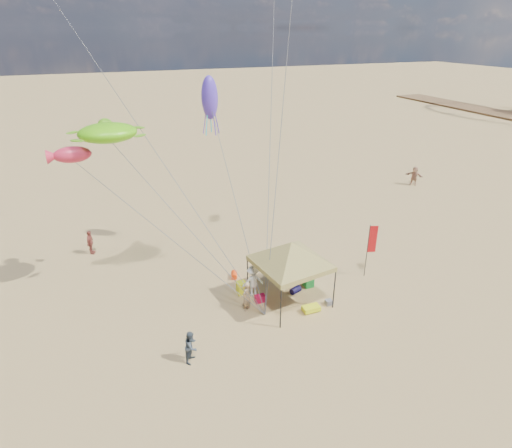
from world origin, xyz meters
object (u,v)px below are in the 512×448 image
object	(u,v)px
person_near_a	(246,296)
person_far_a	(90,242)
chair_green	(308,281)
canopy_tent	(291,245)
person_far_c	(414,176)
cooler_red	(260,299)
cooler_blue	(308,266)
feather_flag	(371,243)
chair_yellow	(242,288)
person_near_b	(191,346)
beach_cart	(311,308)
person_near_c	(253,281)

from	to	relation	value
person_near_a	person_far_a	size ratio (longest dim) A/B	1.03
chair_green	canopy_tent	bearing A→B (deg)	-151.41
person_far_c	cooler_red	bearing A→B (deg)	-92.68
canopy_tent	cooler_blue	size ratio (longest dim) A/B	12.19
feather_flag	chair_yellow	world-z (taller)	feather_flag
person_near_b	feather_flag	bearing A→B (deg)	-38.04
person_near_b	person_far_a	size ratio (longest dim) A/B	0.96
person_far_c	beach_cart	bearing A→B (deg)	-86.11
chair_green	person_near_c	size ratio (longest dim) A/B	0.38
cooler_blue	person_near_c	distance (m)	4.41
person_near_c	person_far_a	distance (m)	11.56
feather_flag	person_far_c	size ratio (longest dim) A/B	1.90
person_far_a	person_far_c	size ratio (longest dim) A/B	0.92
feather_flag	cooler_red	xyz separation A→B (m)	(-6.90, -0.09, -2.01)
person_far_c	chair_green	bearing A→B (deg)	-89.24
canopy_tent	person_near_b	size ratio (longest dim) A/B	4.27
feather_flag	cooler_red	distance (m)	7.19
canopy_tent	chair_green	size ratio (longest dim) A/B	9.40
canopy_tent	feather_flag	world-z (taller)	canopy_tent
beach_cart	person_far_c	size ratio (longest dim) A/B	0.52
chair_green	person_near_b	distance (m)	8.29
person_near_c	feather_flag	bearing A→B (deg)	179.12
person_near_a	person_near_c	distance (m)	1.35
cooler_blue	person_far_c	distance (m)	19.25
feather_flag	person_near_c	world-z (taller)	feather_flag
cooler_red	person_near_c	bearing A→B (deg)	101.09
cooler_blue	person_near_b	distance (m)	9.86
cooler_blue	person_far_c	xyz separation A→B (m)	(16.43, 10.02, 0.68)
chair_yellow	beach_cart	xyz separation A→B (m)	(2.77, -2.91, -0.15)
cooler_red	beach_cart	size ratio (longest dim) A/B	0.60
feather_flag	beach_cart	bearing A→B (deg)	-158.44
chair_green	person_near_a	size ratio (longest dim) A/B	0.42
canopy_tent	chair_green	distance (m)	3.58
feather_flag	person_far_c	bearing A→B (deg)	41.45
cooler_blue	person_near_a	size ratio (longest dim) A/B	0.33
cooler_red	person_near_c	xyz separation A→B (m)	(-0.14, 0.69, 0.72)
cooler_blue	person_near_c	world-z (taller)	person_near_c
chair_green	person_far_a	distance (m)	14.21
person_far_a	chair_green	bearing A→B (deg)	-109.20
cooler_red	feather_flag	bearing A→B (deg)	0.74
beach_cart	person_near_a	distance (m)	3.41
canopy_tent	person_near_c	world-z (taller)	canopy_tent
feather_flag	person_near_c	size ratio (longest dim) A/B	1.82
chair_yellow	person_near_c	distance (m)	0.87
chair_green	person_near_a	xyz separation A→B (m)	(-4.04, -0.77, 0.48)
cooler_red	person_near_b	world-z (taller)	person_near_b
feather_flag	person_near_a	bearing A→B (deg)	-176.43
chair_green	beach_cart	xyz separation A→B (m)	(-0.99, -2.17, -0.15)
feather_flag	beach_cart	world-z (taller)	feather_flag
cooler_red	person_far_a	world-z (taller)	person_far_a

